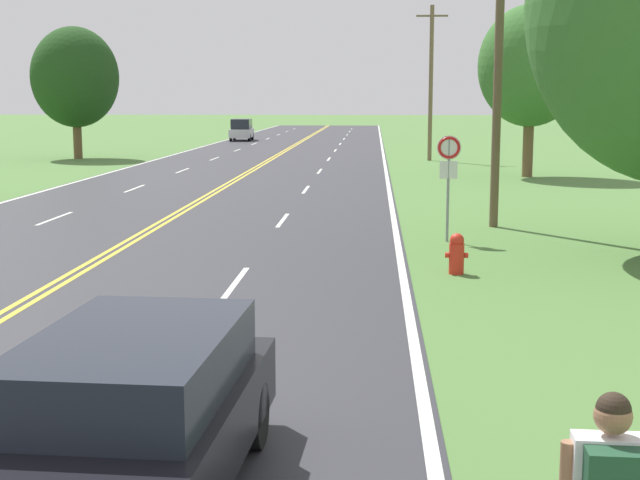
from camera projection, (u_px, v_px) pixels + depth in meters
name	position (u px, v px, depth m)	size (l,w,h in m)	color
fire_hydrant	(457.00, 253.00, 18.21)	(0.47, 0.31, 0.84)	red
traffic_sign	(449.00, 162.00, 22.08)	(0.60, 0.10, 2.66)	gray
utility_pole_midground	(499.00, 39.00, 24.21)	(1.80, 0.24, 9.98)	brown
utility_pole_far	(431.00, 81.00, 51.09)	(1.80, 0.24, 8.81)	brown
tree_right_cluster	(531.00, 66.00, 40.21)	(4.77, 4.77, 7.77)	brown
tree_far_back	(75.00, 77.00, 52.68)	(5.13, 5.13, 7.77)	brown
car_black_hatchback_approaching	(136.00, 409.00, 7.92)	(2.07, 4.10, 1.53)	black
car_silver_suv_mid_near	(242.00, 129.00, 76.21)	(1.97, 4.47, 1.85)	black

